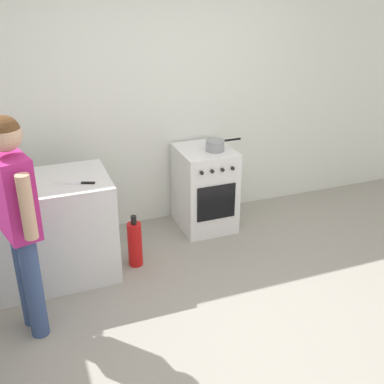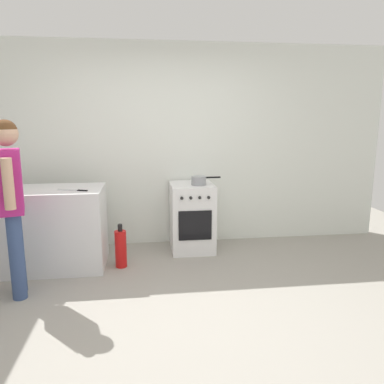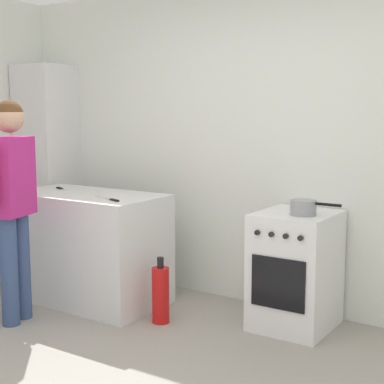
{
  "view_description": "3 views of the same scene",
  "coord_description": "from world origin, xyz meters",
  "px_view_note": "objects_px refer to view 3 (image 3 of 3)",
  "views": [
    {
      "loc": [
        -1.36,
        -2.58,
        2.47
      ],
      "look_at": [
        -0.13,
        0.68,
        0.85
      ],
      "focal_mm": 45.0,
      "sensor_mm": 36.0,
      "label": 1
    },
    {
      "loc": [
        -0.24,
        -2.97,
        1.67
      ],
      "look_at": [
        0.24,
        0.72,
        0.92
      ],
      "focal_mm": 35.0,
      "sensor_mm": 36.0,
      "label": 2
    },
    {
      "loc": [
        1.99,
        -2.31,
        1.59
      ],
      "look_at": [
        -0.15,
        0.96,
        1.03
      ],
      "focal_mm": 55.0,
      "sensor_mm": 36.0,
      "label": 3
    }
  ],
  "objects_px": {
    "person": "(12,191)",
    "larder_cabinet": "(48,170)",
    "knife_paring": "(61,189)",
    "fire_extinguisher": "(161,294)",
    "knife_bread": "(108,199)",
    "oven_left": "(296,270)",
    "pot": "(304,208)"
  },
  "relations": [
    {
      "from": "knife_paring",
      "to": "knife_bread",
      "type": "xyz_separation_m",
      "value": [
        0.71,
        -0.2,
        -0.0
      ]
    },
    {
      "from": "person",
      "to": "fire_extinguisher",
      "type": "xyz_separation_m",
      "value": [
        0.92,
        0.57,
        -0.77
      ]
    },
    {
      "from": "pot",
      "to": "oven_left",
      "type": "bearing_deg",
      "value": 137.15
    },
    {
      "from": "person",
      "to": "fire_extinguisher",
      "type": "relative_size",
      "value": 3.3
    },
    {
      "from": "pot",
      "to": "fire_extinguisher",
      "type": "height_order",
      "value": "pot"
    },
    {
      "from": "knife_paring",
      "to": "fire_extinguisher",
      "type": "bearing_deg",
      "value": -8.12
    },
    {
      "from": "oven_left",
      "to": "larder_cabinet",
      "type": "distance_m",
      "value": 2.71
    },
    {
      "from": "knife_paring",
      "to": "fire_extinguisher",
      "type": "distance_m",
      "value": 1.38
    },
    {
      "from": "oven_left",
      "to": "knife_bread",
      "type": "xyz_separation_m",
      "value": [
        -1.34,
        -0.51,
        0.48
      ]
    },
    {
      "from": "person",
      "to": "larder_cabinet",
      "type": "relative_size",
      "value": 0.82
    },
    {
      "from": "pot",
      "to": "larder_cabinet",
      "type": "height_order",
      "value": "larder_cabinet"
    },
    {
      "from": "person",
      "to": "oven_left",
      "type": "bearing_deg",
      "value": 30.36
    },
    {
      "from": "oven_left",
      "to": "person",
      "type": "xyz_separation_m",
      "value": [
        -1.79,
        -1.05,
        0.56
      ]
    },
    {
      "from": "oven_left",
      "to": "fire_extinguisher",
      "type": "relative_size",
      "value": 1.7
    },
    {
      "from": "knife_bread",
      "to": "person",
      "type": "distance_m",
      "value": 0.71
    },
    {
      "from": "oven_left",
      "to": "person",
      "type": "relative_size",
      "value": 0.52
    },
    {
      "from": "person",
      "to": "fire_extinguisher",
      "type": "bearing_deg",
      "value": 31.8
    },
    {
      "from": "knife_bread",
      "to": "fire_extinguisher",
      "type": "height_order",
      "value": "knife_bread"
    },
    {
      "from": "oven_left",
      "to": "pot",
      "type": "distance_m",
      "value": 0.49
    },
    {
      "from": "pot",
      "to": "knife_paring",
      "type": "height_order",
      "value": "pot"
    },
    {
      "from": "oven_left",
      "to": "pot",
      "type": "bearing_deg",
      "value": -42.85
    },
    {
      "from": "person",
      "to": "larder_cabinet",
      "type": "height_order",
      "value": "larder_cabinet"
    },
    {
      "from": "knife_paring",
      "to": "knife_bread",
      "type": "distance_m",
      "value": 0.74
    },
    {
      "from": "fire_extinguisher",
      "to": "pot",
      "type": "bearing_deg",
      "value": 23.16
    },
    {
      "from": "fire_extinguisher",
      "to": "knife_bread",
      "type": "bearing_deg",
      "value": -175.78
    },
    {
      "from": "knife_paring",
      "to": "knife_bread",
      "type": "height_order",
      "value": "same"
    },
    {
      "from": "pot",
      "to": "knife_bread",
      "type": "distance_m",
      "value": 1.48
    },
    {
      "from": "pot",
      "to": "knife_bread",
      "type": "bearing_deg",
      "value": -162.75
    },
    {
      "from": "knife_bread",
      "to": "fire_extinguisher",
      "type": "relative_size",
      "value": 0.67
    },
    {
      "from": "pot",
      "to": "fire_extinguisher",
      "type": "distance_m",
      "value": 1.24
    },
    {
      "from": "oven_left",
      "to": "fire_extinguisher",
      "type": "height_order",
      "value": "oven_left"
    },
    {
      "from": "oven_left",
      "to": "person",
      "type": "bearing_deg",
      "value": -149.64
    }
  ]
}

